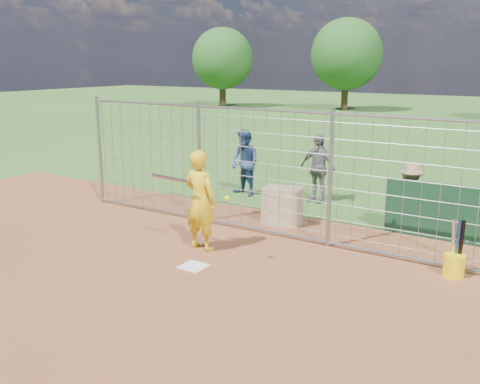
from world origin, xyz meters
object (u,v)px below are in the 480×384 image
Objects in this scene: batter at (200,200)px; bucket_with_bats at (454,262)px; equipment_bin at (282,206)px; bystander_a at (245,163)px; bystander_b at (318,168)px; bystander_c at (410,197)px.

bucket_with_bats is at bearing -161.32° from batter.
batter reaches higher than equipment_bin.
batter is 4.19m from bystander_a.
bystander_c is (2.58, -1.14, -0.14)m from bystander_b.
bystander_a reaches higher than bystander_c.
bystander_b is 2.19m from equipment_bin.
bystander_b is at bearing -91.13° from batter.
bystander_b is at bearing -38.05° from bystander_c.
bystander_a is 1.76× the size of bucket_with_bats.
batter reaches higher than bystander_c.
bystander_c is 2.62m from equipment_bin.
bystander_c reaches higher than bucket_with_bats.
bystander_c is at bearing -14.51° from bystander_b.
bystander_a is (-1.49, 3.92, -0.08)m from batter.
equipment_bin is at bearing 164.04° from bucket_with_bats.
bystander_c is 2.49m from bucket_with_bats.
batter is 1.10× the size of bystander_a.
bystander_a reaches higher than bucket_with_bats.
bucket_with_bats is (3.90, -3.20, -0.60)m from bystander_b.
bystander_a is 1.01× the size of bystander_b.
bucket_with_bats is at bearing -29.47° from equipment_bin.
bucket_with_bats is (1.32, -2.06, -0.46)m from bystander_c.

